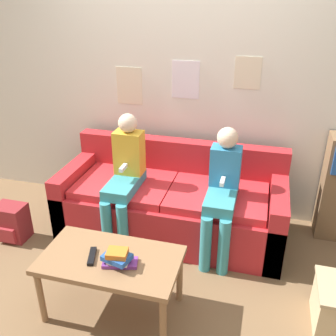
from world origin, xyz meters
TOP-DOWN VIEW (x-y plane):
  - ground_plane at (0.00, 0.00)m, footprint 10.00×10.00m
  - wall_back at (-0.00, 1.02)m, footprint 8.00×0.07m
  - couch at (0.00, 0.51)m, footprint 1.95×0.81m
  - coffee_table at (-0.14, -0.52)m, footprint 0.91×0.50m
  - person_left at (-0.36, 0.33)m, footprint 0.24×0.55m
  - person_right at (0.46, 0.32)m, footprint 0.24×0.55m
  - tv_remote at (-0.26, -0.55)m, footprint 0.09×0.17m
  - book_stack at (-0.06, -0.57)m, footprint 0.24×0.17m
  - backpack at (-1.33, 0.02)m, footprint 0.26×0.22m

SIDE VIEW (x-z plane):
  - ground_plane at x=0.00m, z-range 0.00..0.00m
  - backpack at x=-1.33m, z-range 0.00..0.33m
  - couch at x=0.00m, z-range -0.11..0.66m
  - coffee_table at x=-0.14m, z-range 0.17..0.62m
  - tv_remote at x=-0.26m, z-range 0.45..0.47m
  - book_stack at x=-0.06m, z-range 0.45..0.56m
  - person_right at x=0.46m, z-range 0.07..1.13m
  - person_left at x=-0.36m, z-range 0.06..1.17m
  - wall_back at x=0.00m, z-range 0.00..2.60m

